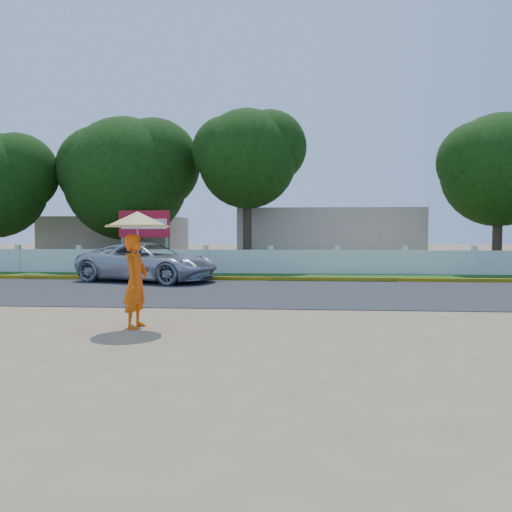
{
  "coord_description": "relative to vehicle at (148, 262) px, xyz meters",
  "views": [
    {
      "loc": [
        1.0,
        -11.45,
        2.01
      ],
      "look_at": [
        0.0,
        2.0,
        1.3
      ],
      "focal_mm": 35.0,
      "sensor_mm": 36.0,
      "label": 1
    }
  ],
  "objects": [
    {
      "name": "building_near",
      "position": [
        7.62,
        10.51,
        0.84
      ],
      "size": [
        10.0,
        6.0,
        3.2
      ],
      "primitive_type": "cube",
      "color": "#B7AD99",
      "rests_on": "ground"
    },
    {
      "name": "billboard",
      "position": [
        -1.59,
        4.81,
        1.38
      ],
      "size": [
        2.5,
        0.13,
        2.95
      ],
      "color": "gray",
      "rests_on": "ground"
    },
    {
      "name": "vehicle",
      "position": [
        0.0,
        0.0,
        0.0
      ],
      "size": [
        5.94,
        3.99,
        1.51
      ],
      "primitive_type": "imported",
      "rotation": [
        0.0,
        0.0,
        1.27
      ],
      "color": "#AEB0B7",
      "rests_on": "ground"
    },
    {
      "name": "road",
      "position": [
        4.62,
        -2.99,
        -0.75
      ],
      "size": [
        60.0,
        7.0,
        0.02
      ],
      "primitive_type": "cube",
      "color": "#38383A",
      "rests_on": "ground"
    },
    {
      "name": "tree_row",
      "position": [
        5.69,
        6.55,
        4.16
      ],
      "size": [
        35.83,
        7.8,
        8.49
      ],
      "color": "#473828",
      "rests_on": "ground"
    },
    {
      "name": "grass_verge",
      "position": [
        4.62,
        2.26,
        -0.74
      ],
      "size": [
        60.0,
        3.5,
        0.03
      ],
      "primitive_type": "cube",
      "color": "#2D601E",
      "rests_on": "ground"
    },
    {
      "name": "curb",
      "position": [
        4.62,
        0.56,
        -0.68
      ],
      "size": [
        40.0,
        0.18,
        0.16
      ],
      "primitive_type": "cube",
      "color": "yellow",
      "rests_on": "ground"
    },
    {
      "name": "ground",
      "position": [
        4.62,
        -7.49,
        -0.76
      ],
      "size": [
        120.0,
        120.0,
        0.0
      ],
      "primitive_type": "plane",
      "color": "#9E8460",
      "rests_on": "ground"
    },
    {
      "name": "fence",
      "position": [
        4.62,
        3.71,
        -0.21
      ],
      "size": [
        40.0,
        0.1,
        1.1
      ],
      "primitive_type": "cube",
      "color": "silver",
      "rests_on": "ground"
    },
    {
      "name": "building_far",
      "position": [
        -5.38,
        11.51,
        0.64
      ],
      "size": [
        8.0,
        5.0,
        2.8
      ],
      "primitive_type": "cube",
      "color": "#B7AD99",
      "rests_on": "ground"
    },
    {
      "name": "monk_with_parasol",
      "position": [
        2.44,
        -9.01,
        0.8
      ],
      "size": [
        1.31,
        1.31,
        2.38
      ],
      "color": "#DF550B",
      "rests_on": "ground"
    }
  ]
}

